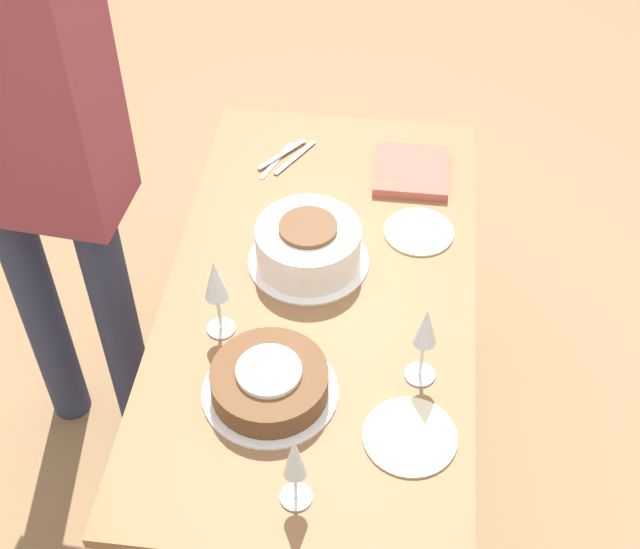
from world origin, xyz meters
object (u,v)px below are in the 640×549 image
wine_glass_near (295,461)px  wine_glass_far (216,283)px  cake_front_chocolate (270,382)px  cake_center_white (308,245)px  person_cutting (23,127)px  wine_glass_extra (425,331)px

wine_glass_near → wine_glass_far: size_ratio=0.92×
wine_glass_far → cake_front_chocolate: bearing=40.6°
cake_center_white → wine_glass_near: size_ratio=1.48×
cake_center_white → person_cutting: 0.68m
wine_glass_extra → cake_front_chocolate: bearing=-75.0°
cake_front_chocolate → cake_center_white: bearing=175.7°
wine_glass_near → cake_center_white: bearing=-174.7°
cake_center_white → wine_glass_near: (0.62, 0.06, 0.07)m
cake_front_chocolate → person_cutting: 0.78m
wine_glass_extra → cake_center_white: bearing=-138.0°
wine_glass_far → wine_glass_extra: wine_glass_far is taller
cake_center_white → person_cutting: person_cutting is taller
cake_center_white → person_cutting: (-0.02, -0.63, 0.26)m
cake_front_chocolate → person_cutting: person_cutting is taller
person_cutting → wine_glass_near: bearing=-38.1°
person_cutting → wine_glass_extra: bearing=-14.9°
cake_front_chocolate → wine_glass_extra: wine_glass_extra is taller
wine_glass_far → person_cutting: size_ratio=0.12×
cake_front_chocolate → wine_glass_far: 0.23m
cake_center_white → wine_glass_near: 0.63m
cake_front_chocolate → wine_glass_extra: (-0.08, 0.30, 0.11)m
cake_center_white → wine_glass_far: size_ratio=1.36×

